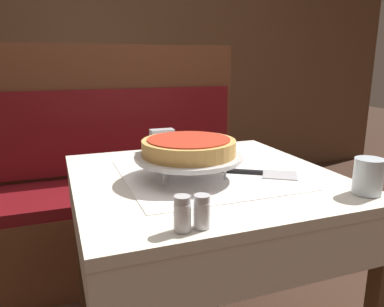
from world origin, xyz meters
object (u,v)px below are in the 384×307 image
object	(u,v)px
dining_table_rear	(90,129)
deep_dish_pizza	(189,147)
water_glass_near	(368,176)
salt_shaker	(182,214)
pizza_pan_stand	(189,158)
condiment_caddy	(86,106)
pepper_shaker	(202,211)
pizza_server	(261,173)
dining_table_front	(205,204)
napkin_holder	(162,140)
booth_bench	(117,206)

from	to	relation	value
dining_table_rear	deep_dish_pizza	world-z (taller)	deep_dish_pizza
water_glass_near	salt_shaker	xyz separation A→B (m)	(-0.58, -0.04, -0.01)
pizza_pan_stand	condiment_caddy	xyz separation A→B (m)	(-0.17, 1.77, -0.03)
condiment_caddy	pepper_shaker	bearing A→B (deg)	-88.20
pizza_server	water_glass_near	size ratio (longest dim) A/B	2.48
dining_table_front	salt_shaker	bearing A→B (deg)	-119.24
dining_table_rear	deep_dish_pizza	bearing A→B (deg)	-85.15
napkin_holder	pizza_pan_stand	bearing A→B (deg)	-93.72
pizza_pan_stand	salt_shaker	size ratio (longest dim) A/B	4.28
pepper_shaker	dining_table_front	bearing A→B (deg)	66.55
water_glass_near	napkin_holder	distance (m)	0.83
dining_table_rear	pizza_server	size ratio (longest dim) A/B	2.97
deep_dish_pizza	condiment_caddy	distance (m)	1.78
water_glass_near	dining_table_rear	bearing A→B (deg)	105.65
deep_dish_pizza	napkin_holder	world-z (taller)	deep_dish_pizza
pizza_pan_stand	condiment_caddy	world-z (taller)	condiment_caddy
water_glass_near	pepper_shaker	bearing A→B (deg)	-175.46
booth_bench	pepper_shaker	distance (m)	1.33
pizza_pan_stand	condiment_caddy	distance (m)	1.78
dining_table_rear	pizza_server	distance (m)	1.86
pizza_server	condiment_caddy	size ratio (longest dim) A/B	1.47
pizza_pan_stand	water_glass_near	distance (m)	0.54
salt_shaker	pizza_pan_stand	bearing A→B (deg)	67.81
deep_dish_pizza	salt_shaker	bearing A→B (deg)	-112.19
pepper_shaker	deep_dish_pizza	bearing A→B (deg)	74.58
condiment_caddy	dining_table_rear	bearing A→B (deg)	-14.67
water_glass_near	napkin_holder	world-z (taller)	water_glass_near
deep_dish_pizza	pizza_pan_stand	bearing A→B (deg)	-172.87
salt_shaker	water_glass_near	bearing A→B (deg)	4.17
dining_table_front	water_glass_near	distance (m)	0.52
dining_table_front	condiment_caddy	bearing A→B (deg)	97.53
pepper_shaker	condiment_caddy	size ratio (longest dim) A/B	0.45
dining_table_rear	deep_dish_pizza	distance (m)	1.79
pizza_pan_stand	deep_dish_pizza	bearing A→B (deg)	7.13
dining_table_rear	napkin_holder	size ratio (longest dim) A/B	7.64
deep_dish_pizza	water_glass_near	xyz separation A→B (m)	(0.43, -0.32, -0.05)
booth_bench	pepper_shaker	bearing A→B (deg)	-89.62
dining_table_rear	condiment_caddy	size ratio (longest dim) A/B	4.35
deep_dish_pizza	pepper_shaker	size ratio (longest dim) A/B	3.86
napkin_holder	dining_table_front	bearing A→B (deg)	-84.37
napkin_holder	dining_table_rear	bearing A→B (deg)	97.39
pizza_pan_stand	salt_shaker	bearing A→B (deg)	-112.19
booth_bench	pizza_pan_stand	distance (m)	1.02
salt_shaker	deep_dish_pizza	bearing A→B (deg)	67.81
pizza_server	napkin_holder	distance (m)	0.51
water_glass_near	dining_table_front	bearing A→B (deg)	137.65
salt_shaker	dining_table_front	bearing A→B (deg)	60.76
pepper_shaker	water_glass_near	bearing A→B (deg)	4.54
booth_bench	condiment_caddy	xyz separation A→B (m)	(-0.06, 0.88, 0.46)
salt_shaker	pizza_server	bearing A→B (deg)	38.58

